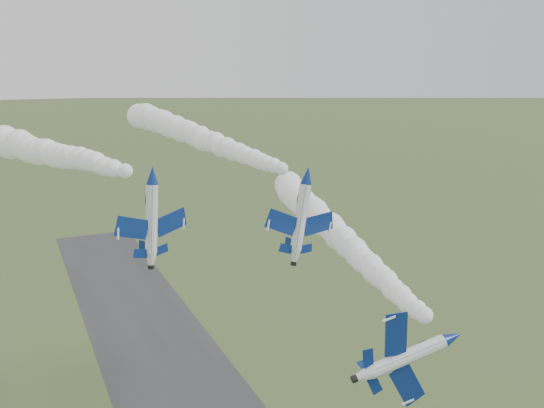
{
  "coord_description": "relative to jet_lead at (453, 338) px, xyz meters",
  "views": [
    {
      "loc": [
        -24.86,
        -47.53,
        57.74
      ],
      "look_at": [
        4.43,
        18.39,
        40.8
      ],
      "focal_mm": 40.0,
      "sensor_mm": 36.0,
      "label": 1
    }
  ],
  "objects": [
    {
      "name": "jet_pair_right",
      "position": [
        -1.88,
        26.9,
        11.26
      ],
      "size": [
        10.97,
        13.13,
        3.61
      ],
      "rotation": [
        0.0,
        0.18,
        0.18
      ],
      "color": "white"
    },
    {
      "name": "smoke_trail_jet_pair_left",
      "position": [
        -35.95,
        55.6,
        13.69
      ],
      "size": [
        30.24,
        56.57,
        5.68
      ],
      "primitive_type": null,
      "rotation": [
        0.0,
        0.0,
        0.43
      ],
      "color": "white"
    },
    {
      "name": "jet_pair_left",
      "position": [
        -22.12,
        26.3,
        12.92
      ],
      "size": [
        10.04,
        11.47,
        3.03
      ],
      "rotation": [
        0.0,
        0.08,
        0.43
      ],
      "color": "white"
    },
    {
      "name": "jet_lead",
      "position": [
        0.0,
        0.0,
        0.0
      ],
      "size": [
        4.23,
        11.76,
        9.38
      ],
      "rotation": [
        0.0,
        1.31,
        -0.13
      ],
      "color": "white"
    },
    {
      "name": "smoke_trail_jet_pair_right",
      "position": [
        -6.98,
        58.37,
        13.07
      ],
      "size": [
        15.24,
        57.07,
        5.02
      ],
      "primitive_type": null,
      "rotation": [
        0.0,
        0.0,
        0.18
      ],
      "color": "white"
    },
    {
      "name": "smoke_trail_jet_lead",
      "position": [
        4.82,
        30.58,
        1.71
      ],
      "size": [
        12.13,
        56.69,
        5.04
      ],
      "primitive_type": null,
      "rotation": [
        0.0,
        0.0,
        -0.13
      ],
      "color": "white"
    }
  ]
}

